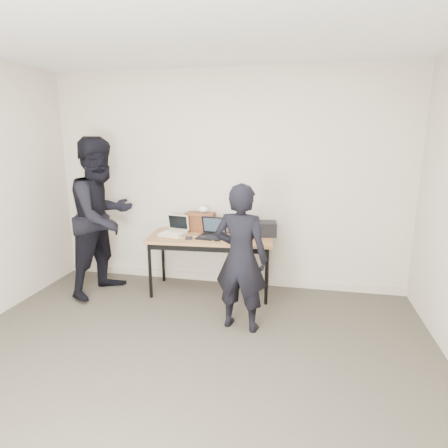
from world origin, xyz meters
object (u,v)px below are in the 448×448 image
(laptop_beige, at_px, (174,231))
(laptop_center, at_px, (212,233))
(desk, at_px, (210,241))
(person_typist, at_px, (241,258))
(laptop_right, at_px, (250,231))
(person_observer, at_px, (103,217))
(leather_satchel, at_px, (201,221))
(equipment_box, at_px, (264,229))

(laptop_beige, bearing_deg, laptop_center, 7.83)
(desk, bearing_deg, laptop_center, -41.97)
(desk, relative_size, laptop_center, 4.64)
(person_typist, bearing_deg, laptop_right, -77.82)
(laptop_right, distance_m, person_observer, 1.80)
(laptop_center, bearing_deg, person_typist, -52.55)
(laptop_center, height_order, person_typist, person_typist)
(laptop_right, relative_size, leather_satchel, 1.11)
(laptop_beige, relative_size, person_observer, 0.18)
(leather_satchel, relative_size, equipment_box, 1.26)
(laptop_center, xyz_separation_m, equipment_box, (0.61, 0.21, 0.03))
(desk, height_order, person_observer, person_observer)
(laptop_right, xyz_separation_m, person_observer, (-1.74, -0.41, 0.18))
(laptop_center, height_order, equipment_box, laptop_center)
(person_typist, bearing_deg, desk, -47.76)
(equipment_box, bearing_deg, laptop_beige, -170.30)
(laptop_center, bearing_deg, leather_satchel, 135.34)
(laptop_right, distance_m, equipment_box, 0.17)
(laptop_center, bearing_deg, laptop_right, 30.75)
(leather_satchel, xyz_separation_m, person_typist, (0.68, -1.01, -0.11))
(laptop_beige, distance_m, person_typist, 1.24)
(laptop_center, height_order, person_observer, person_observer)
(equipment_box, relative_size, person_typist, 0.20)
(person_observer, bearing_deg, desk, -63.04)
(desk, height_order, laptop_center, laptop_center)
(laptop_beige, height_order, person_observer, person_observer)
(laptop_beige, bearing_deg, leather_satchel, 49.11)
(laptop_beige, distance_m, leather_satchel, 0.36)
(leather_satchel, distance_m, person_typist, 1.22)
(desk, relative_size, person_observer, 0.81)
(person_typist, xyz_separation_m, person_observer, (-1.78, 0.57, 0.21))
(laptop_center, relative_size, equipment_box, 1.15)
(laptop_beige, height_order, laptop_right, laptop_beige)
(laptop_beige, xyz_separation_m, leather_satchel, (0.28, 0.22, 0.08))
(laptop_center, relative_size, laptop_right, 0.82)
(desk, distance_m, laptop_right, 0.51)
(desk, bearing_deg, laptop_right, 18.45)
(desk, distance_m, person_observer, 1.33)
(equipment_box, xyz_separation_m, person_observer, (-1.91, -0.41, 0.15))
(leather_satchel, xyz_separation_m, equipment_box, (0.81, -0.04, -0.04))
(laptop_center, xyz_separation_m, person_observer, (-1.30, -0.20, 0.18))
(laptop_beige, bearing_deg, person_typist, -29.25)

